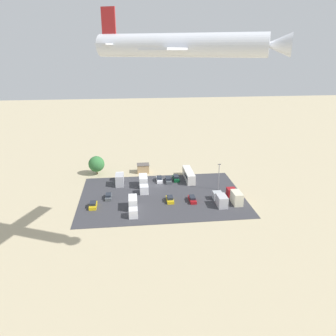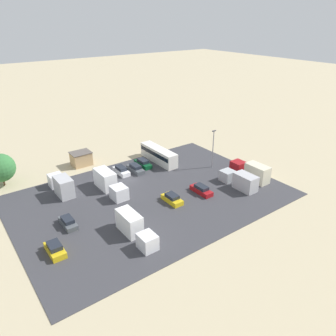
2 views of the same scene
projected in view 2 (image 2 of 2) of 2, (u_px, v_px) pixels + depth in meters
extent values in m
plane|color=tan|center=(129.00, 181.00, 65.74)|extent=(400.00, 400.00, 0.00)
cube|color=#38383D|center=(151.00, 196.00, 59.97)|extent=(47.74, 33.19, 0.08)
cube|color=tan|center=(81.00, 159.00, 71.98)|extent=(4.05, 3.30, 2.89)
cube|color=#59514C|center=(80.00, 153.00, 71.34)|extent=(4.29, 3.54, 0.12)
cube|color=silver|center=(159.00, 155.00, 73.49)|extent=(2.56, 11.01, 3.16)
cube|color=black|center=(159.00, 153.00, 73.25)|extent=(2.60, 10.57, 0.89)
cube|color=silver|center=(121.00, 171.00, 68.37)|extent=(1.80, 4.64, 0.89)
cube|color=#1E232D|center=(121.00, 168.00, 68.04)|extent=(1.51, 2.60, 0.66)
cube|color=#0C4723|center=(143.00, 164.00, 71.62)|extent=(1.76, 4.80, 0.91)
cube|color=#1E232D|center=(143.00, 161.00, 71.28)|extent=(1.48, 2.69, 0.67)
cube|color=gold|center=(55.00, 250.00, 45.46)|extent=(1.94, 4.17, 0.91)
cube|color=#1E232D|center=(54.00, 246.00, 45.12)|extent=(1.63, 2.33, 0.67)
cube|color=#4C5156|center=(68.00, 223.00, 51.44)|extent=(1.76, 4.36, 0.81)
cube|color=#1E232D|center=(68.00, 219.00, 51.14)|extent=(1.48, 2.44, 0.60)
cube|color=#4C5156|center=(136.00, 170.00, 69.15)|extent=(1.79, 4.77, 0.92)
cube|color=#1E232D|center=(135.00, 166.00, 68.81)|extent=(1.51, 2.67, 0.67)
cube|color=gold|center=(172.00, 200.00, 57.94)|extent=(1.89, 4.34, 0.86)
cube|color=#1E232D|center=(172.00, 196.00, 57.63)|extent=(1.59, 2.43, 0.63)
cube|color=maroon|center=(201.00, 191.00, 60.91)|extent=(1.75, 4.78, 0.86)
cube|color=#1E232D|center=(201.00, 187.00, 60.59)|extent=(1.47, 2.68, 0.63)
cube|color=silver|center=(147.00, 242.00, 46.05)|extent=(2.30, 2.65, 2.31)
cube|color=white|center=(129.00, 222.00, 49.49)|extent=(2.30, 4.70, 3.30)
cube|color=#ADB2B7|center=(227.00, 176.00, 65.12)|extent=(2.55, 2.45, 2.16)
cube|color=#B2B2B7|center=(245.00, 182.00, 61.55)|extent=(2.55, 4.35, 3.09)
cube|color=silver|center=(56.00, 180.00, 62.94)|extent=(2.53, 2.38, 2.49)
cube|color=#B2B2B7|center=(64.00, 187.00, 59.43)|extent=(2.53, 4.23, 3.56)
cube|color=silver|center=(119.00, 193.00, 58.57)|extent=(2.57, 2.87, 2.43)
cube|color=white|center=(105.00, 179.00, 62.30)|extent=(2.57, 5.10, 3.48)
cube|color=maroon|center=(238.00, 167.00, 68.53)|extent=(2.48, 2.65, 2.42)
cube|color=beige|center=(257.00, 173.00, 64.66)|extent=(2.48, 4.72, 3.46)
cylinder|color=brown|center=(4.00, 181.00, 63.61)|extent=(0.36, 0.36, 1.70)
sphere|color=#337038|center=(0.00, 168.00, 62.38)|extent=(5.48, 5.48, 5.48)
cylinder|color=gray|center=(213.00, 150.00, 69.68)|extent=(0.20, 0.20, 8.09)
cube|color=#4C4C51|center=(214.00, 131.00, 67.88)|extent=(0.90, 0.28, 0.20)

